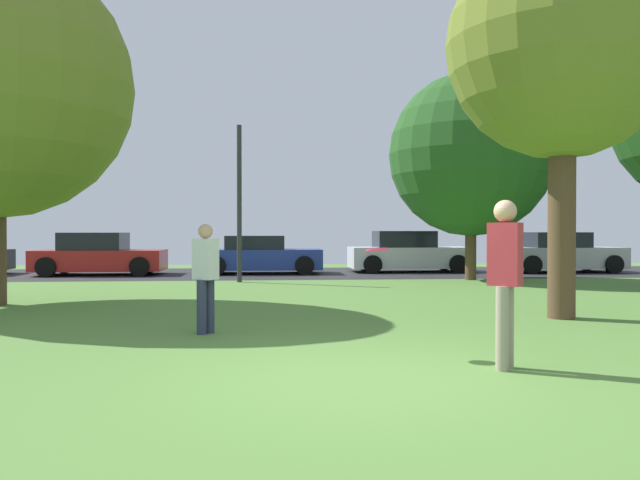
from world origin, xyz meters
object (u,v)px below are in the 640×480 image
object	(u,v)px
parked_car_red	(99,256)
parked_car_blue	(260,256)
frisbee_disc	(377,250)
person_thrower	(505,275)
parked_car_white	(408,253)
maple_tree_near	(471,155)
parked_car_silver	(559,254)
oak_tree_left	(563,45)
person_catcher	(206,274)
street_lamp_post	(239,204)

from	to	relation	value
parked_car_red	parked_car_blue	world-z (taller)	parked_car_red
frisbee_disc	person_thrower	bearing A→B (deg)	-38.09
person_thrower	parked_car_white	size ratio (longest dim) A/B	0.41
maple_tree_near	parked_car_silver	world-z (taller)	maple_tree_near
parked_car_blue	parked_car_white	bearing A→B (deg)	4.71
person_thrower	parked_car_silver	size ratio (longest dim) A/B	0.43
oak_tree_left	person_catcher	xyz separation A→B (m)	(-5.77, -1.09, -3.69)
person_catcher	parked_car_silver	world-z (taller)	person_catcher
oak_tree_left	person_catcher	bearing A→B (deg)	-169.26
frisbee_disc	maple_tree_near	bearing A→B (deg)	66.42
person_thrower	parked_car_blue	bearing A→B (deg)	-42.14
parked_car_red	parked_car_blue	xyz separation A→B (m)	(5.35, 0.23, -0.03)
person_catcher	parked_car_white	bearing A→B (deg)	103.81
parked_car_blue	parked_car_red	bearing A→B (deg)	-177.56
parked_car_red	person_catcher	bearing A→B (deg)	-69.69
parked_car_white	parked_car_silver	bearing A→B (deg)	-6.78
parked_car_silver	street_lamp_post	size ratio (longest dim) A/B	0.93
oak_tree_left	person_catcher	distance (m)	6.94
parked_car_blue	street_lamp_post	xyz separation A→B (m)	(-0.55, -3.69, 1.64)
oak_tree_left	parked_car_white	distance (m)	12.83
maple_tree_near	parked_car_blue	distance (m)	7.87
person_catcher	parked_car_red	bearing A→B (deg)	148.41
parked_car_red	street_lamp_post	xyz separation A→B (m)	(4.80, -3.46, 1.61)
oak_tree_left	parked_car_blue	world-z (taller)	oak_tree_left
parked_car_red	maple_tree_near	bearing A→B (deg)	-15.17
person_catcher	parked_car_blue	xyz separation A→B (m)	(0.67, 12.88, -0.24)
oak_tree_left	parked_car_red	xyz separation A→B (m)	(-10.45, 11.56, -3.90)
parked_car_red	parked_car_silver	bearing A→B (deg)	0.11
parked_car_red	street_lamp_post	bearing A→B (deg)	-35.78
maple_tree_near	person_catcher	distance (m)	12.15
oak_tree_left	maple_tree_near	size ratio (longest dim) A/B	1.04
frisbee_disc	parked_car_silver	xyz separation A→B (m)	(9.21, 14.37, -0.58)
maple_tree_near	parked_car_silver	bearing A→B (deg)	36.50
parked_car_white	oak_tree_left	bearing A→B (deg)	-91.12
frisbee_disc	parked_car_blue	distance (m)	14.66
parked_car_white	maple_tree_near	bearing A→B (deg)	-75.19
parked_car_blue	person_thrower	bearing A→B (deg)	-80.23
person_thrower	street_lamp_post	xyz separation A→B (m)	(-3.22, 11.81, 1.26)
person_thrower	maple_tree_near	bearing A→B (deg)	-68.86
parked_car_silver	street_lamp_post	distance (m)	11.88
maple_tree_near	person_thrower	size ratio (longest dim) A/B	3.51
frisbee_disc	parked_car_white	size ratio (longest dim) A/B	0.09
person_thrower	person_catcher	xyz separation A→B (m)	(-3.34, 2.62, -0.14)
frisbee_disc	parked_car_silver	world-z (taller)	parked_car_silver
person_thrower	frisbee_disc	size ratio (longest dim) A/B	4.76
frisbee_disc	street_lamp_post	world-z (taller)	street_lamp_post
maple_tree_near	person_catcher	size ratio (longest dim) A/B	4.01
parked_car_silver	oak_tree_left	bearing A→B (deg)	-115.75
person_catcher	frisbee_disc	world-z (taller)	person_catcher
street_lamp_post	person_catcher	bearing A→B (deg)	-90.74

